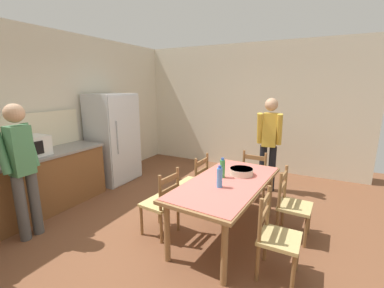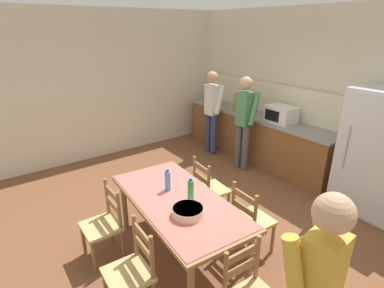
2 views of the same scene
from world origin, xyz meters
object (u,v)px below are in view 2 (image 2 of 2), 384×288
Objects in this scene: dining_table at (178,205)px; chair_side_near_right at (132,272)px; person_at_sink at (212,109)px; person_at_counter at (244,119)px; bottle_near_centre at (168,181)px; microwave at (281,114)px; bottle_off_centre at (191,190)px; chair_side_far_left at (209,189)px; chair_side_far_right at (251,220)px; refrigerator at (377,154)px; chair_side_near_left at (104,225)px; serving_bowl at (188,211)px; paper_bag at (241,102)px.

chair_side_near_right reaches higher than dining_table.
person_at_counter reaches higher than person_at_sink.
bottle_near_centre is at bearing -139.83° from person_at_sink.
bottle_near_centre is at bearing -156.35° from person_at_counter.
microwave reaches higher than bottle_off_centre.
chair_side_far_left is 0.52× the size of person_at_sink.
chair_side_far_right is (1.29, -2.09, -0.64)m from microwave.
chair_side_far_left is (0.45, -2.03, -0.64)m from microwave.
chair_side_far_right is (-0.40, -2.07, -0.46)m from refrigerator.
bottle_off_centre is (0.92, -2.69, -0.20)m from microwave.
dining_table is 0.88m from chair_side_near_right.
chair_side_near_right is at bearing -73.11° from bottle_off_centre.
person_at_sink is (-1.79, 1.53, 0.53)m from chair_side_far_left.
chair_side_far_left and chair_side_near_right have the same top height.
bottle_near_centre is at bearing 47.32° from chair_side_far_right.
bottle_off_centre reaches higher than dining_table.
person_at_counter is (-1.33, 2.18, 0.10)m from bottle_off_centre.
person_at_counter is (-0.75, 2.99, 0.54)m from chair_side_near_left.
serving_bowl is 2.84m from person_at_counter.
bottle_near_centre reaches higher than chair_side_far_right.
refrigerator is 5.64× the size of serving_bowl.
paper_bag reaches higher than chair_side_near_right.
bottle_off_centre is (1.93, -2.69, -0.23)m from paper_bag.
person_at_sink reaches higher than chair_side_far_right.
paper_bag reaches higher than chair_side_far_left.
paper_bag is at bearing 111.62° from chair_side_near_left.
chair_side_far_right is at bearing -42.14° from paper_bag.
refrigerator reaches higher than chair_side_near_left.
dining_table is at bearing 56.84° from chair_side_near_left.
serving_bowl is (0.32, -0.09, 0.13)m from dining_table.
chair_side_near_right is at bearing -71.64° from microwave.
microwave is 0.55× the size of chair_side_near_left.
chair_side_far_right is at bearing 44.64° from bottle_near_centre.
dining_table is 2.11× the size of chair_side_far_right.
person_at_counter is at bearing -128.12° from microwave.
bottle_near_centre is 0.30× the size of chair_side_far_right.
paper_bag is at bearing 123.23° from dining_table.
chair_side_far_right is (0.47, 0.71, -0.24)m from dining_table.
refrigerator reaches higher than person_at_counter.
refrigerator is at bearing 79.14° from serving_bowl.
refrigerator is 2.16m from chair_side_far_right.
chair_side_far_right is at bearing -132.82° from person_at_counter.
chair_side_far_right reaches higher than dining_table.
microwave reaches higher than serving_bowl.
chair_side_far_right is at bearing -100.96° from refrigerator.
person_at_sink is at bearing -159.65° from microwave.
bottle_off_centre is at bearing 138.39° from serving_bowl.
bottle_off_centre is 0.30m from serving_bowl.
refrigerator is at bearing -0.24° from paper_bag.
refrigerator reaches higher than person_at_sink.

